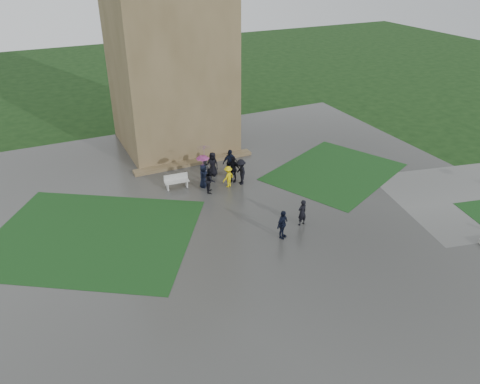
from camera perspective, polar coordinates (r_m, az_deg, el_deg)
name	(u,v)px	position (r m, az deg, el deg)	size (l,w,h in m)	color
ground	(261,236)	(26.14, 2.55, -5.37)	(120.00, 120.00, 0.00)	black
plaza	(245,219)	(27.63, 0.63, -3.28)	(34.00, 34.00, 0.02)	#343432
lawn_inset_left	(92,236)	(27.36, -17.59, -5.09)	(11.00, 9.00, 0.01)	#133615
lawn_inset_right	(334,172)	(33.87, 11.44, 2.42)	(9.00, 7.00, 0.01)	#133615
tower	(167,27)	(36.11, -8.85, 19.24)	(8.00, 8.00, 18.00)	brown
tower_plinth	(194,162)	(34.62, -5.59, 3.65)	(9.00, 0.80, 0.22)	brown
bench	(177,181)	(31.14, -7.74, 1.33)	(1.64, 0.61, 0.93)	#BCBBB6
visitor_cluster	(221,167)	(31.34, -2.38, 3.10)	(3.38, 3.17, 2.54)	black
pedestrian_mid	(282,224)	(25.61, 5.20, -3.96)	(0.98, 0.56, 1.68)	black
pedestrian_near	(302,213)	(26.89, 7.58, -2.50)	(0.59, 0.38, 1.61)	black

